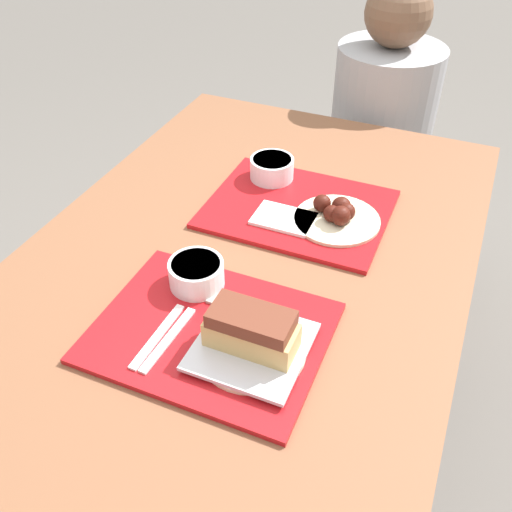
{
  "coord_description": "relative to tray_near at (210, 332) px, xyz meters",
  "views": [
    {
      "loc": [
        0.4,
        -0.86,
        1.56
      ],
      "look_at": [
        0.04,
        -0.02,
        0.81
      ],
      "focal_mm": 40.0,
      "sensor_mm": 36.0,
      "label": 1
    }
  ],
  "objects": [
    {
      "name": "bowl_coleslaw_far",
      "position": [
        -0.09,
        0.54,
        0.04
      ],
      "size": [
        0.11,
        0.11,
        0.05
      ],
      "color": "silver",
      "rests_on": "tray_far"
    },
    {
      "name": "condiment_packet",
      "position": [
        -0.02,
        0.08,
        0.01
      ],
      "size": [
        0.04,
        0.03,
        0.01
      ],
      "color": "#A59E93",
      "rests_on": "tray_near"
    },
    {
      "name": "tray_far",
      "position": [
        0.01,
        0.44,
        0.0
      ],
      "size": [
        0.43,
        0.33,
        0.01
      ],
      "color": "#B21419",
      "rests_on": "picnic_table"
    },
    {
      "name": "wings_plate_far",
      "position": [
        0.12,
        0.42,
        0.02
      ],
      "size": [
        0.2,
        0.2,
        0.05
      ],
      "color": "beige",
      "rests_on": "tray_far"
    },
    {
      "name": "ground_plane",
      "position": [
        -0.04,
        0.23,
        -0.77
      ],
      "size": [
        12.0,
        12.0,
        0.0
      ],
      "primitive_type": "plane",
      "color": "#605B56"
    },
    {
      "name": "plastic_knife_near",
      "position": [
        -0.06,
        -0.05,
        0.01
      ],
      "size": [
        0.02,
        0.17,
        0.0
      ],
      "color": "white",
      "rests_on": "tray_near"
    },
    {
      "name": "plastic_fork_near",
      "position": [
        -0.08,
        -0.05,
        0.01
      ],
      "size": [
        0.02,
        0.17,
        0.0
      ],
      "color": "white",
      "rests_on": "tray_near"
    },
    {
      "name": "tray_near",
      "position": [
        0.0,
        0.0,
        0.0
      ],
      "size": [
        0.43,
        0.33,
        0.01
      ],
      "color": "#B21419",
      "rests_on": "picnic_table"
    },
    {
      "name": "napkin_far",
      "position": [
        0.0,
        0.38,
        0.01
      ],
      "size": [
        0.14,
        0.1,
        0.01
      ],
      "color": "white",
      "rests_on": "tray_far"
    },
    {
      "name": "picnic_bench_far",
      "position": [
        -0.04,
        1.18,
        -0.41
      ],
      "size": [
        0.9,
        0.28,
        0.43
      ],
      "color": "brown",
      "rests_on": "ground_plane"
    },
    {
      "name": "person_seated_across",
      "position": [
        0.06,
        1.18,
        -0.05
      ],
      "size": [
        0.35,
        0.35,
        0.7
      ],
      "color": "#9E9EA3",
      "rests_on": "picnic_bench_far"
    },
    {
      "name": "brisket_sandwich_plate",
      "position": [
        0.09,
        -0.02,
        0.04
      ],
      "size": [
        0.2,
        0.2,
        0.09
      ],
      "color": "beige",
      "rests_on": "tray_near"
    },
    {
      "name": "picnic_table",
      "position": [
        -0.04,
        0.23,
        -0.1
      ],
      "size": [
        0.95,
        1.47,
        0.77
      ],
      "color": "brown",
      "rests_on": "ground_plane"
    },
    {
      "name": "bowl_coleslaw_near",
      "position": [
        -0.08,
        0.1,
        0.04
      ],
      "size": [
        0.11,
        0.11,
        0.05
      ],
      "color": "silver",
      "rests_on": "tray_near"
    }
  ]
}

